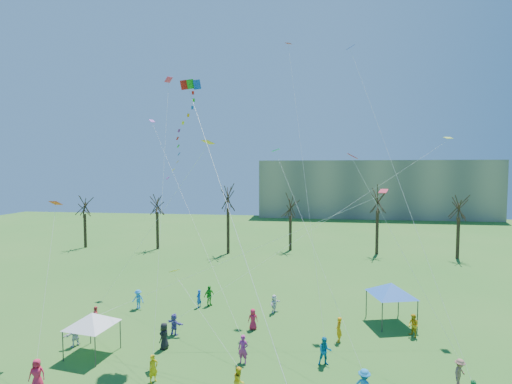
# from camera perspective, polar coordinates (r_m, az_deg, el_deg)

# --- Properties ---
(distant_building) EXTENTS (60.00, 14.00, 15.00)m
(distant_building) POSITION_cam_1_polar(r_m,az_deg,el_deg) (101.01, 18.14, 0.50)
(distant_building) COLOR gray
(distant_building) RESTS_ON ground
(bare_tree_row) EXTENTS (69.65, 8.70, 10.67)m
(bare_tree_row) POSITION_cam_1_polar(r_m,az_deg,el_deg) (53.25, 6.52, -2.60)
(bare_tree_row) COLOR black
(bare_tree_row) RESTS_ON ground
(big_box_kite) EXTENTS (5.30, 7.55, 22.74)m
(big_box_kite) POSITION_cam_1_polar(r_m,az_deg,el_deg) (26.79, -11.32, 8.67)
(big_box_kite) COLOR red
(big_box_kite) RESTS_ON ground
(canopy_tent_white) EXTENTS (3.79, 3.79, 2.87)m
(canopy_tent_white) POSITION_cam_1_polar(r_m,az_deg,el_deg) (27.55, -24.76, -17.98)
(canopy_tent_white) COLOR #3F3F44
(canopy_tent_white) RESTS_ON ground
(canopy_tent_blue) EXTENTS (4.29, 4.29, 3.32)m
(canopy_tent_blue) POSITION_cam_1_polar(r_m,az_deg,el_deg) (31.70, 20.82, -14.30)
(canopy_tent_blue) COLOR #3F3F44
(canopy_tent_blue) RESTS_ON ground
(festival_crowd) EXTENTS (26.03, 14.38, 1.85)m
(festival_crowd) POSITION_cam_1_polar(r_m,az_deg,el_deg) (26.91, -2.97, -21.85)
(festival_crowd) COLOR #E41C44
(festival_crowd) RESTS_ON ground
(small_kites_aloft) EXTENTS (29.38, 18.05, 32.06)m
(small_kites_aloft) POSITION_cam_1_polar(r_m,az_deg,el_deg) (28.06, -0.03, 6.38)
(small_kites_aloft) COLOR red
(small_kites_aloft) RESTS_ON ground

